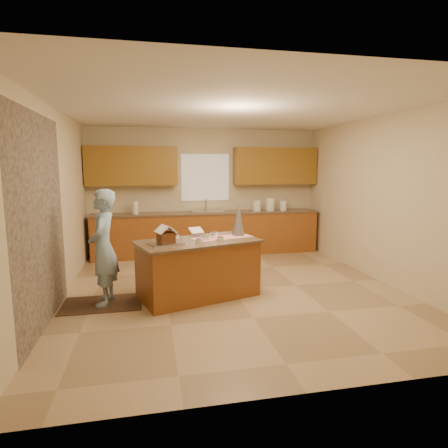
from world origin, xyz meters
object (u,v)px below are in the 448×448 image
Objects in this scene: boy at (103,247)px; gingerbread_house at (166,236)px; island_base at (198,270)px; tinsel_tree at (238,219)px.

gingerbread_house is at bearing 85.43° from boy.
island_base is 0.75m from gingerbread_house.
boy is at bearing -170.93° from tinsel_tree.
tinsel_tree is at bearing 3.67° from island_base.
boy is 0.86m from gingerbread_house.
gingerbread_house is (-0.46, -0.19, 0.55)m from island_base.
gingerbread_house is at bearing -158.13° from tinsel_tree.
island_base is at bearing -158.77° from tinsel_tree.
island_base is at bearing 97.26° from boy.
tinsel_tree is (0.66, 0.26, 0.69)m from island_base.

